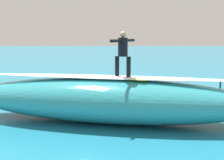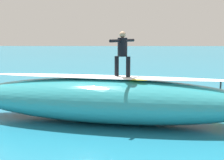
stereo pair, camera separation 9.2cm
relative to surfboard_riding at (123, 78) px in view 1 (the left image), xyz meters
name	(u,v)px [view 1 (the left image)]	position (x,y,z in m)	size (l,w,h in m)	color
ground_plane	(103,104)	(0.76, -2.73, -1.53)	(120.00, 120.00, 0.00)	teal
wave_crest	(108,100)	(0.49, -0.09, -0.78)	(9.96, 2.38, 1.50)	teal
wave_foam_lip	(108,77)	(0.49, -0.09, 0.00)	(8.47, 0.83, 0.08)	white
surfboard_riding	(123,78)	(0.00, 0.00, 0.00)	(1.93, 0.56, 0.07)	yellow
surfer_riding	(123,50)	(0.00, 0.00, 0.90)	(0.85, 1.22, 1.48)	black
surfboard_paddling	(104,99)	(0.73, -3.47, -1.49)	(2.29, 0.52, 0.08)	#33B2D1
surfer_paddling	(101,95)	(0.86, -3.50, -1.32)	(1.72, 0.56, 0.31)	black
buoy_marker	(219,101)	(-3.91, -1.86, -1.20)	(0.66, 0.66, 1.12)	yellow
foam_patch_near	(175,102)	(-2.32, -2.65, -1.45)	(0.58, 0.36, 0.16)	white
foam_patch_mid	(95,92)	(1.25, -5.02, -1.48)	(1.00, 0.82, 0.11)	white
foam_patch_far	(135,96)	(-0.74, -4.21, -1.49)	(0.77, 0.69, 0.09)	white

